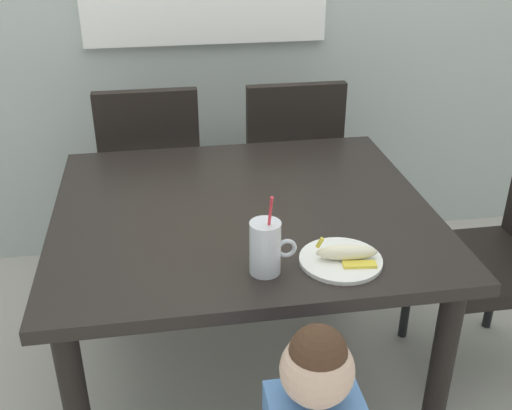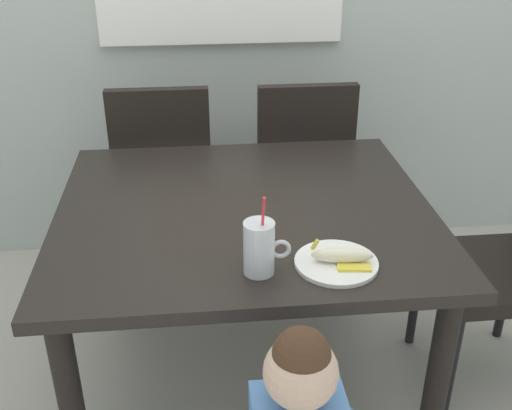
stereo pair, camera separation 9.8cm
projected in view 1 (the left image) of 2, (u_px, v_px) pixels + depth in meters
The scene contains 8 objects.
ground_plane at pixel (245, 383), 2.33m from camera, with size 24.00×24.00×0.00m, color #B7B2A8.
dining_table at pixel (243, 234), 2.02m from camera, with size 1.21×1.08×0.76m.
dining_chair_left at pixel (152, 174), 2.72m from camera, with size 0.44×0.45×0.96m.
dining_chair_right at pixel (289, 166), 2.80m from camera, with size 0.44×0.45×0.96m.
dining_chair_far at pixel (511, 242), 2.20m from camera, with size 0.44×0.44×0.96m.
milk_cup at pixel (266, 250), 1.61m from camera, with size 0.13×0.09×0.25m.
snack_plate at pixel (341, 260), 1.68m from camera, with size 0.23×0.23×0.01m, color white.
peeled_banana at pixel (347, 253), 1.67m from camera, with size 0.17×0.12×0.07m.
Camera 1 is at (-0.24, -1.74, 1.68)m, focal length 42.88 mm.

